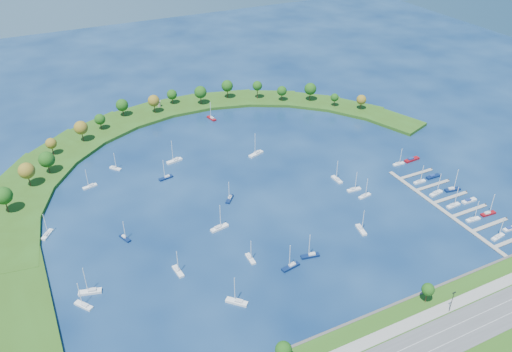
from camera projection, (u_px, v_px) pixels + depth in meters
name	position (u px, v px, depth m)	size (l,w,h in m)	color
ground	(252.00, 189.00, 279.44)	(700.00, 700.00, 0.00)	#071D42
breakwater	(143.00, 165.00, 298.45)	(286.74, 247.64, 2.00)	#2B4A13
breakwater_trees	(164.00, 116.00, 331.54)	(238.46, 97.74, 14.46)	#382314
harbor_tower	(159.00, 104.00, 363.97)	(2.60, 2.60, 4.48)	gray
dock_system	(453.00, 206.00, 265.09)	(24.28, 82.00, 1.60)	gray
moored_boat_0	(47.00, 234.00, 244.82)	(6.63, 7.91, 11.95)	white
moored_boat_1	(174.00, 160.00, 303.49)	(9.95, 4.60, 14.11)	white
moored_boat_2	(115.00, 168.00, 296.45)	(6.21, 6.97, 10.76)	white
moored_boat_3	(90.00, 291.00, 212.77)	(9.71, 5.00, 13.74)	white
moored_boat_4	(354.00, 189.00, 277.58)	(7.96, 2.74, 11.50)	white
moored_boat_5	(250.00, 258.00, 230.30)	(2.34, 7.61, 11.10)	white
moored_boat_6	(256.00, 153.00, 310.40)	(10.42, 5.89, 14.77)	white
moored_boat_7	(125.00, 237.00, 242.66)	(4.38, 7.35, 10.44)	#0A1B44
moored_boat_8	(84.00, 305.00, 206.31)	(6.75, 8.12, 12.23)	white
moored_boat_9	(230.00, 198.00, 270.14)	(6.81, 7.33, 11.51)	#0A1B44
moored_boat_10	(365.00, 195.00, 272.50)	(7.77, 3.25, 11.07)	white
moored_boat_11	(237.00, 301.00, 207.94)	(8.21, 8.27, 13.38)	white
moored_boat_12	(310.00, 255.00, 231.91)	(8.88, 3.98, 12.61)	#0A1B44
moored_boat_13	(361.00, 229.00, 247.96)	(4.03, 8.79, 12.47)	white
moored_boat_14	(337.00, 179.00, 286.13)	(2.49, 8.30, 12.13)	white
moored_boat_15	(166.00, 177.00, 287.74)	(8.44, 3.73, 12.00)	#0A1B44
moored_boat_16	(90.00, 186.00, 280.26)	(8.01, 3.82, 11.35)	white
moored_boat_17	(212.00, 118.00, 352.26)	(4.11, 8.80, 12.48)	maroon
moored_boat_18	(178.00, 271.00, 223.30)	(3.05, 8.38, 12.06)	white
moored_boat_19	(291.00, 266.00, 225.75)	(9.06, 3.87, 12.91)	#0A1B44
moored_boat_20	(219.00, 227.00, 249.08)	(9.56, 4.20, 13.59)	white
docked_boat_0	(498.00, 236.00, 243.32)	(8.12, 3.39, 11.58)	white
docked_boat_1	(510.00, 228.00, 248.92)	(7.97, 2.66, 1.60)	white
docked_boat_2	(473.00, 219.00, 254.96)	(7.82, 2.79, 11.26)	white
docked_boat_3	(488.00, 213.00, 259.04)	(8.39, 2.86, 12.14)	maroon
docked_boat_4	(453.00, 205.00, 265.05)	(8.04, 2.51, 11.71)	white
docked_boat_5	(469.00, 201.00, 268.78)	(8.69, 2.51, 1.77)	white
docked_boat_6	(436.00, 193.00, 274.51)	(8.81, 3.75, 12.54)	white
docked_boat_7	(453.00, 189.00, 277.61)	(9.22, 3.93, 13.13)	#0A1B44
docked_boat_8	(420.00, 181.00, 284.26)	(7.36, 2.13, 10.79)	white
docked_boat_9	(433.00, 176.00, 288.94)	(8.85, 2.48, 1.81)	#0A1B44
docked_boat_10	(399.00, 163.00, 300.74)	(7.26, 2.33, 10.56)	white
docked_boat_11	(412.00, 159.00, 304.78)	(10.13, 3.40, 2.04)	maroon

